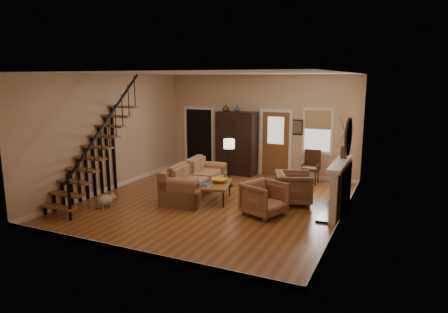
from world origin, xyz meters
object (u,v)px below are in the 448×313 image
at_px(coffee_table, 216,192).
at_px(sofa, 195,181).
at_px(floor_lamp, 229,163).
at_px(armoire, 237,143).
at_px(armchair_right, 294,188).
at_px(side_chair, 311,167).
at_px(armchair_left, 264,199).

bearing_deg(coffee_table, sofa, 171.09).
bearing_deg(floor_lamp, coffee_table, -79.67).
height_order(armoire, floor_lamp, armoire).
relative_size(armoire, coffee_table, 1.71).
height_order(armoire, armchair_right, armoire).
height_order(sofa, floor_lamp, floor_lamp).
bearing_deg(sofa, side_chair, 41.30).
height_order(armchair_left, side_chair, side_chair).
xyz_separation_m(sofa, armchair_right, (2.60, 0.52, -0.03)).
xyz_separation_m(coffee_table, side_chair, (1.86, 2.83, 0.27)).
bearing_deg(floor_lamp, armchair_right, -20.81).
bearing_deg(side_chair, armchair_left, -95.67).
relative_size(armchair_left, armchair_right, 0.96).
bearing_deg(armoire, armchair_left, -58.14).
distance_m(coffee_table, armchair_right, 2.03).
height_order(floor_lamp, side_chair, floor_lamp).
xyz_separation_m(armchair_right, side_chair, (-0.06, 2.21, 0.09)).
xyz_separation_m(coffee_table, armchair_right, (1.93, 0.62, 0.18)).
height_order(coffee_table, floor_lamp, floor_lamp).
bearing_deg(armchair_right, armchair_left, 140.82).
bearing_deg(armchair_right, sofa, 80.96).
height_order(coffee_table, armchair_left, armchair_left).
xyz_separation_m(armoire, side_chair, (2.55, -0.20, -0.54)).
xyz_separation_m(armoire, floor_lamp, (0.42, -1.57, -0.34)).
distance_m(armchair_left, floor_lamp, 2.70).
relative_size(armchair_right, side_chair, 0.90).
height_order(coffee_table, armchair_right, armchair_right).
bearing_deg(coffee_table, armoire, 102.75).
distance_m(armoire, armchair_right, 3.61).
relative_size(coffee_table, armchair_right, 1.35).
distance_m(armchair_right, floor_lamp, 2.36).
bearing_deg(armchair_left, armoire, 52.86).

